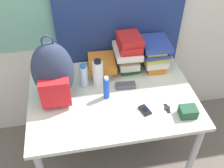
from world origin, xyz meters
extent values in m
cube|color=silver|center=(0.00, 0.96, 1.25)|extent=(6.00, 0.05, 2.50)
cube|color=#75B299|center=(-0.49, 0.93, 1.30)|extent=(1.10, 0.01, 0.80)
cube|color=navy|center=(0.15, 0.91, 1.25)|extent=(1.03, 0.04, 2.50)
cube|color=beige|center=(0.00, 0.44, 0.75)|extent=(1.21, 0.88, 0.03)
cylinder|color=#B2B2B7|center=(0.55, 0.06, 0.37)|extent=(0.05, 0.05, 0.73)
cylinder|color=#B2B2B7|center=(-0.55, 0.82, 0.37)|extent=(0.05, 0.05, 0.73)
cylinder|color=#B2B2B7|center=(0.55, 0.82, 0.37)|extent=(0.05, 0.05, 0.73)
ellipsoid|color=#2D3851|center=(-0.40, 0.50, 0.99)|extent=(0.29, 0.20, 0.45)
cube|color=red|center=(-0.40, 0.37, 0.90)|extent=(0.20, 0.07, 0.20)
torus|color=#2D3851|center=(-0.40, 0.50, 1.23)|extent=(0.08, 0.01, 0.08)
cube|color=olive|center=(-0.03, 0.72, 0.78)|extent=(0.23, 0.24, 0.03)
cube|color=olive|center=(-0.04, 0.73, 0.81)|extent=(0.18, 0.29, 0.03)
cube|color=orange|center=(-0.03, 0.73, 0.84)|extent=(0.23, 0.28, 0.04)
cube|color=#1E5623|center=(0.19, 0.73, 0.79)|extent=(0.17, 0.22, 0.05)
cube|color=silver|center=(0.18, 0.72, 0.84)|extent=(0.16, 0.23, 0.06)
cube|color=olive|center=(0.19, 0.74, 0.89)|extent=(0.21, 0.24, 0.04)
cube|color=silver|center=(0.17, 0.72, 0.94)|extent=(0.21, 0.27, 0.04)
cube|color=red|center=(0.19, 0.73, 0.99)|extent=(0.18, 0.26, 0.05)
cube|color=red|center=(0.19, 0.73, 1.04)|extent=(0.18, 0.22, 0.05)
cube|color=orange|center=(0.40, 0.72, 0.79)|extent=(0.16, 0.27, 0.06)
cube|color=silver|center=(0.40, 0.72, 0.84)|extent=(0.18, 0.27, 0.04)
cube|color=yellow|center=(0.40, 0.72, 0.88)|extent=(0.20, 0.23, 0.04)
cube|color=navy|center=(0.40, 0.73, 0.91)|extent=(0.21, 0.25, 0.03)
cube|color=yellow|center=(0.39, 0.72, 0.94)|extent=(0.16, 0.20, 0.03)
cube|color=navy|center=(0.40, 0.73, 0.97)|extent=(0.23, 0.27, 0.04)
cylinder|color=silver|center=(-0.19, 0.58, 0.85)|extent=(0.06, 0.06, 0.17)
cylinder|color=#286BB7|center=(-0.19, 0.58, 0.95)|extent=(0.04, 0.04, 0.02)
cylinder|color=white|center=(-0.08, 0.56, 0.87)|extent=(0.08, 0.08, 0.21)
cylinder|color=black|center=(-0.08, 0.56, 0.98)|extent=(0.05, 0.05, 0.02)
cylinder|color=blue|center=(-0.04, 0.42, 0.85)|extent=(0.04, 0.04, 0.17)
cylinder|color=white|center=(-0.04, 0.42, 0.94)|extent=(0.03, 0.03, 0.02)
cube|color=black|center=(0.19, 0.23, 0.77)|extent=(0.08, 0.11, 0.02)
cube|color=black|center=(0.19, 0.23, 0.78)|extent=(0.05, 0.05, 0.00)
cube|color=#47474C|center=(0.11, 0.49, 0.78)|extent=(0.15, 0.07, 0.04)
cube|color=#234C33|center=(0.47, 0.14, 0.80)|extent=(0.12, 0.10, 0.07)
cube|color=black|center=(0.35, 0.22, 0.76)|extent=(0.02, 0.09, 0.00)
cylinder|color=#232328|center=(0.35, 0.22, 0.77)|extent=(0.04, 0.04, 0.01)
camera|label=1|loc=(-0.25, -0.94, 2.09)|focal=42.00mm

